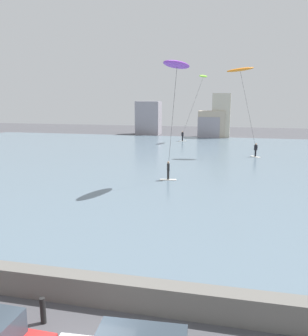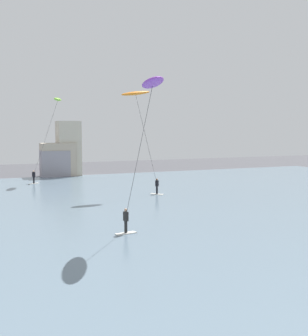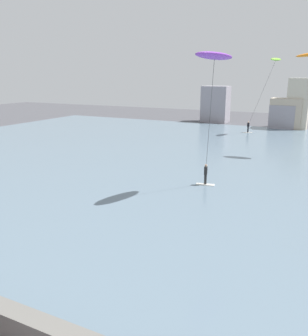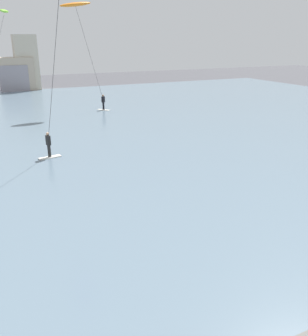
# 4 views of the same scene
# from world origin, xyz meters

# --- Properties ---
(water_bay) EXTENTS (84.00, 52.00, 0.10)m
(water_bay) POSITION_xyz_m (0.00, 30.38, 0.05)
(water_bay) COLOR slate
(water_bay) RESTS_ON ground
(kitesurfer_lime) EXTENTS (4.60, 2.88, 10.52)m
(kitesurfer_lime) POSITION_xyz_m (-1.69, 49.21, 9.13)
(kitesurfer_lime) COLOR silver
(kitesurfer_lime) RESTS_ON water_bay
(kitesurfer_purple) EXTENTS (2.86, 4.51, 9.76)m
(kitesurfer_purple) POSITION_xyz_m (-0.82, 20.03, 8.90)
(kitesurfer_purple) COLOR silver
(kitesurfer_purple) RESTS_ON water_bay
(kitesurfer_orange) EXTENTS (4.47, 1.54, 10.54)m
(kitesurfer_orange) POSITION_xyz_m (4.28, 36.10, 9.33)
(kitesurfer_orange) COLOR silver
(kitesurfer_orange) RESTS_ON water_bay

